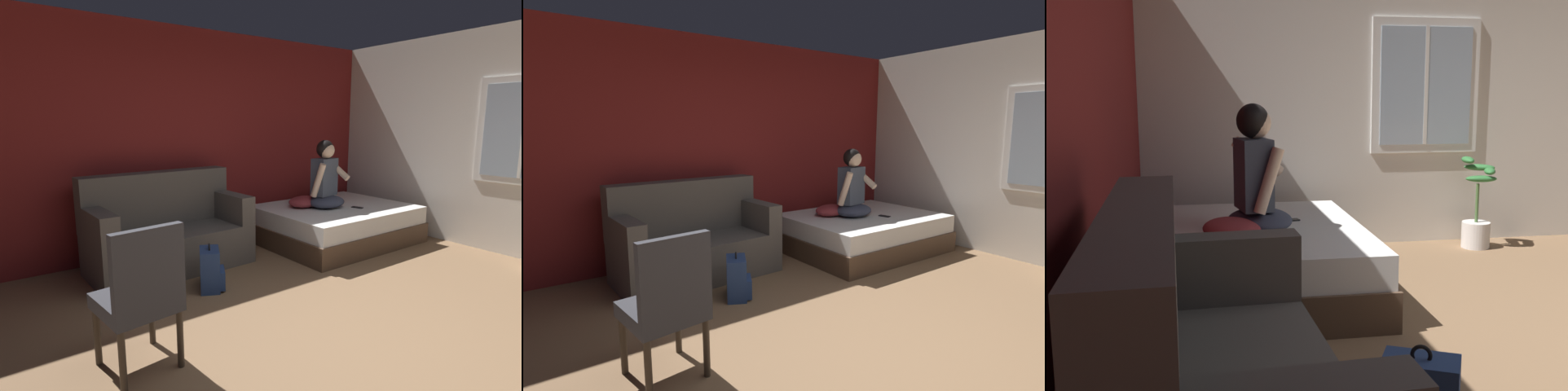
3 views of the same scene
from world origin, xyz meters
The scene contains 9 objects.
ground_plane centered at (0.00, 0.00, 0.00)m, with size 40.00×40.00×0.00m, color brown.
wall_back_accent centered at (0.00, 3.09, 1.35)m, with size 11.05×0.16×2.70m, color maroon.
bed centered at (1.79, 2.08, 0.24)m, with size 1.95×1.51×0.48m.
couch centered at (-0.42, 2.47, 0.39)m, with size 1.74×0.90×1.04m.
side_chair centered at (-1.32, 0.77, 0.53)m, with size 0.51×0.51×0.98m.
person_seated centered at (1.61, 2.11, 0.84)m, with size 0.59×0.53×0.88m.
backpack centered at (-0.34, 1.65, 0.19)m, with size 0.33×0.35×0.46m.
throw_pillow centered at (1.41, 2.30, 0.55)m, with size 0.48×0.36×0.14m, color #993338.
cell_phone centered at (1.94, 1.84, 0.48)m, with size 0.07×0.14×0.01m, color black.
Camera 2 is at (-2.11, -1.62, 1.60)m, focal length 28.00 mm.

